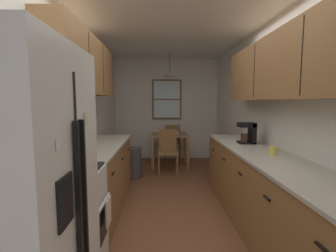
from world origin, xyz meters
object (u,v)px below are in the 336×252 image
refrigerator (7,222)px  trash_bin (133,163)px  coffee_maker (248,132)px  dining_chair_near (168,149)px  microwave_over_range (38,69)px  stove_range (61,225)px  storage_canister (78,150)px  mug_by_coffeemaker (273,150)px  table_serving_bowl (174,133)px  dining_chair_far (172,140)px  dining_table (170,140)px

refrigerator → trash_bin: bearing=85.9°
coffee_maker → dining_chair_near: bearing=124.1°
microwave_over_range → coffee_maker: (2.16, 1.32, -0.67)m
stove_range → dining_chair_near: (0.98, 2.89, 0.03)m
stove_range → storage_canister: (-0.01, 0.50, 0.52)m
stove_range → coffee_maker: 2.50m
stove_range → mug_by_coffeemaker: (2.05, 0.61, 0.48)m
stove_range → table_serving_bowl: size_ratio=5.43×
dining_chair_near → trash_bin: dining_chair_near is taller
dining_chair_near → microwave_over_range: bearing=-110.7°
dining_chair_far → mug_by_coffeemaker: mug_by_coffeemaker is taller
dining_chair_far → trash_bin: dining_chair_far is taller
dining_table → mug_by_coffeemaker: bearing=-70.4°
coffee_maker → table_serving_bowl: bearing=113.4°
microwave_over_range → mug_by_coffeemaker: bearing=15.8°
mug_by_coffeemaker → table_serving_bowl: bearing=108.1°
dining_chair_far → table_serving_bowl: bearing=-89.0°
dining_chair_near → dining_chair_far: 1.14m
coffee_maker → stove_range: bearing=-147.1°
microwave_over_range → dining_chair_near: bearing=69.3°
dining_table → storage_canister: storage_canister is taller
mug_by_coffeemaker → dining_table: bearing=109.6°
microwave_over_range → trash_bin: 3.03m
trash_bin → storage_canister: storage_canister is taller
storage_canister → trash_bin: bearing=82.0°
table_serving_bowl → trash_bin: bearing=-138.3°
dining_table → trash_bin: (-0.75, -0.81, -0.31)m
trash_bin → table_serving_bowl: 1.23m
stove_range → dining_table: bearing=73.2°
refrigerator → coffee_maker: size_ratio=6.10×
table_serving_bowl → refrigerator: bearing=-104.9°
dining_chair_far → trash_bin: size_ratio=1.54×
stove_range → storage_canister: size_ratio=5.87×
microwave_over_range → stove_range: bearing=-0.0°
trash_bin → table_serving_bowl: table_serving_bowl is taller
stove_range → table_serving_bowl: bearing=71.4°
trash_bin → mug_by_coffeemaker: bearing=-49.1°
coffee_maker → dining_table: bearing=115.2°
refrigerator → storage_canister: size_ratio=9.38×
dining_chair_near → trash_bin: bearing=-160.2°
trash_bin → coffee_maker: coffee_maker is taller
refrigerator → table_serving_bowl: refrigerator is taller
stove_range → coffee_maker: bearing=32.9°
microwave_over_range → storage_canister: (0.11, 0.50, -0.73)m
dining_table → dining_chair_near: (-0.06, -0.56, -0.10)m
refrigerator → table_serving_bowl: (1.09, 4.12, -0.11)m
dining_chair_near → coffee_maker: coffee_maker is taller
storage_canister → coffee_maker: (2.05, 0.82, 0.06)m
microwave_over_range → coffee_maker: 2.62m
coffee_maker → table_serving_bowl: (-0.90, 2.08, -0.28)m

